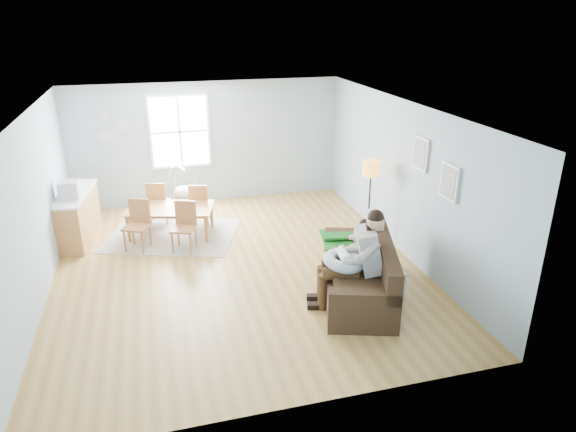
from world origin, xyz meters
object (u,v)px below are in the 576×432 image
object	(u,v)px
dining_table	(171,222)
counter	(78,216)
sofa	(362,275)
chair_se	(185,223)
floor_lamp	(371,175)
chair_sw	(138,221)
chair_nw	(158,200)
toddler	(357,242)
storage_cube	(388,286)
baby_swing	(183,190)
monitor	(69,190)
chair_ne	(200,202)
father	(356,256)

from	to	relation	value
dining_table	counter	size ratio (longest dim) A/B	0.94
sofa	chair_se	bearing A→B (deg)	136.85
dining_table	floor_lamp	bearing A→B (deg)	-4.15
dining_table	chair_sw	xyz separation A→B (m)	(-0.60, -0.42, 0.24)
chair_nw	counter	world-z (taller)	counter
toddler	storage_cube	world-z (taller)	toddler
storage_cube	chair_se	size ratio (longest dim) A/B	0.54
floor_lamp	chair_se	world-z (taller)	floor_lamp
counter	baby_swing	xyz separation A→B (m)	(2.05, 1.16, -0.06)
dining_table	monitor	size ratio (longest dim) A/B	4.38
toddler	monitor	xyz separation A→B (m)	(-4.42, 2.78, 0.33)
baby_swing	toddler	bearing A→B (deg)	-61.13
chair_sw	counter	size ratio (longest dim) A/B	0.54
counter	monitor	distance (m)	0.71
chair_sw	baby_swing	xyz separation A→B (m)	(0.94, 1.87, -0.11)
sofa	toddler	bearing A→B (deg)	93.44
sofa	counter	size ratio (longest dim) A/B	1.41
monitor	chair_ne	bearing A→B (deg)	11.02
dining_table	chair_se	world-z (taller)	chair_se
father	chair_sw	xyz separation A→B (m)	(-3.07, 2.89, -0.28)
counter	toddler	bearing A→B (deg)	-35.17
floor_lamp	chair_nw	size ratio (longest dim) A/B	1.75
toddler	chair_se	size ratio (longest dim) A/B	1.02
chair_ne	counter	xyz separation A→B (m)	(-2.31, -0.13, -0.01)
chair_ne	monitor	xyz separation A→B (m)	(-2.34, -0.45, 0.61)
floor_lamp	monitor	size ratio (longest dim) A/B	4.25
father	monitor	world-z (taller)	father
chair_sw	toddler	bearing A→B (deg)	-35.99
chair_ne	chair_sw	bearing A→B (deg)	-145.17
sofa	chair_nw	distance (m)	4.75
sofa	floor_lamp	distance (m)	2.24
chair_se	monitor	size ratio (longest dim) A/B	2.46
toddler	monitor	bearing A→B (deg)	147.88
chair_sw	chair_ne	distance (m)	1.47
chair_nw	floor_lamp	bearing A→B (deg)	-26.95
chair_nw	father	bearing A→B (deg)	-56.21
chair_se	chair_nw	world-z (taller)	chair_se
sofa	floor_lamp	bearing A→B (deg)	64.06
chair_nw	storage_cube	bearing A→B (deg)	-50.84
chair_sw	monitor	xyz separation A→B (m)	(-1.13, 0.39, 0.58)
chair_sw	chair_ne	world-z (taller)	chair_sw
baby_swing	dining_table	bearing A→B (deg)	-103.44
toddler	baby_swing	distance (m)	4.88
chair_se	monitor	distance (m)	2.14
father	chair_nw	distance (m)	4.84
chair_nw	monitor	xyz separation A→B (m)	(-1.52, -0.74, 0.60)
toddler	chair_ne	distance (m)	3.86
sofa	baby_swing	bearing A→B (deg)	117.75
father	dining_table	bearing A→B (deg)	126.83
toddler	counter	bearing A→B (deg)	144.83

